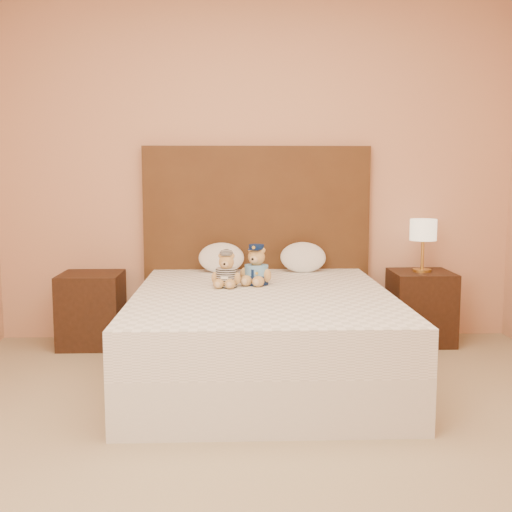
{
  "coord_description": "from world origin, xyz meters",
  "views": [
    {
      "loc": [
        -0.18,
        -2.76,
        1.29
      ],
      "look_at": [
        -0.03,
        1.45,
        0.75
      ],
      "focal_mm": 45.0,
      "sensor_mm": 36.0,
      "label": 1
    }
  ],
  "objects_px": {
    "lamp": "(423,233)",
    "teddy_prisoner": "(226,270)",
    "nightstand_right": "(421,307)",
    "pillow_left": "(221,256)",
    "bed": "(263,335)",
    "pillow_right": "(303,256)",
    "nightstand_left": "(92,310)",
    "teddy_police": "(256,265)"
  },
  "relations": [
    {
      "from": "lamp",
      "to": "teddy_prisoner",
      "type": "height_order",
      "value": "lamp"
    },
    {
      "from": "nightstand_right",
      "to": "pillow_left",
      "type": "relative_size",
      "value": 1.6
    },
    {
      "from": "teddy_prisoner",
      "to": "lamp",
      "type": "bearing_deg",
      "value": 33.82
    },
    {
      "from": "bed",
      "to": "pillow_right",
      "type": "bearing_deg",
      "value": 67.4
    },
    {
      "from": "lamp",
      "to": "bed",
      "type": "bearing_deg",
      "value": -147.38
    },
    {
      "from": "nightstand_left",
      "to": "teddy_prisoner",
      "type": "distance_m",
      "value": 1.25
    },
    {
      "from": "nightstand_left",
      "to": "pillow_right",
      "type": "xyz_separation_m",
      "value": [
        1.6,
        0.03,
        0.4
      ]
    },
    {
      "from": "bed",
      "to": "pillow_left",
      "type": "bearing_deg",
      "value": 108.24
    },
    {
      "from": "nightstand_left",
      "to": "teddy_prisoner",
      "type": "height_order",
      "value": "teddy_prisoner"
    },
    {
      "from": "lamp",
      "to": "pillow_left",
      "type": "bearing_deg",
      "value": 178.87
    },
    {
      "from": "pillow_right",
      "to": "pillow_left",
      "type": "bearing_deg",
      "value": 180.0
    },
    {
      "from": "bed",
      "to": "pillow_left",
      "type": "height_order",
      "value": "pillow_left"
    },
    {
      "from": "bed",
      "to": "pillow_left",
      "type": "relative_size",
      "value": 5.83
    },
    {
      "from": "lamp",
      "to": "teddy_police",
      "type": "xyz_separation_m",
      "value": [
        -1.28,
        -0.53,
        -0.16
      ]
    },
    {
      "from": "nightstand_left",
      "to": "pillow_left",
      "type": "relative_size",
      "value": 1.6
    },
    {
      "from": "nightstand_right",
      "to": "lamp",
      "type": "height_order",
      "value": "lamp"
    },
    {
      "from": "lamp",
      "to": "pillow_left",
      "type": "xyz_separation_m",
      "value": [
        -1.52,
        0.03,
        -0.18
      ]
    },
    {
      "from": "lamp",
      "to": "nightstand_right",
      "type": "bearing_deg",
      "value": 0.0
    },
    {
      "from": "teddy_police",
      "to": "pillow_left",
      "type": "height_order",
      "value": "teddy_police"
    },
    {
      "from": "teddy_police",
      "to": "pillow_right",
      "type": "distance_m",
      "value": 0.67
    },
    {
      "from": "nightstand_left",
      "to": "bed",
      "type": "bearing_deg",
      "value": -32.62
    },
    {
      "from": "nightstand_right",
      "to": "pillow_right",
      "type": "xyz_separation_m",
      "value": [
        -0.9,
        0.03,
        0.4
      ]
    },
    {
      "from": "lamp",
      "to": "pillow_right",
      "type": "xyz_separation_m",
      "value": [
        -0.9,
        0.03,
        -0.18
      ]
    },
    {
      "from": "bed",
      "to": "nightstand_right",
      "type": "height_order",
      "value": "same"
    },
    {
      "from": "nightstand_left",
      "to": "teddy_prisoner",
      "type": "xyz_separation_m",
      "value": [
        1.02,
        -0.61,
        0.39
      ]
    },
    {
      "from": "teddy_police",
      "to": "nightstand_right",
      "type": "bearing_deg",
      "value": 46.15
    },
    {
      "from": "nightstand_left",
      "to": "nightstand_right",
      "type": "height_order",
      "value": "same"
    },
    {
      "from": "lamp",
      "to": "nightstand_left",
      "type": "bearing_deg",
      "value": 180.0
    },
    {
      "from": "pillow_left",
      "to": "pillow_right",
      "type": "bearing_deg",
      "value": 0.0
    },
    {
      "from": "bed",
      "to": "nightstand_right",
      "type": "relative_size",
      "value": 3.64
    },
    {
      "from": "nightstand_right",
      "to": "pillow_left",
      "type": "bearing_deg",
      "value": 178.87
    },
    {
      "from": "lamp",
      "to": "teddy_prisoner",
      "type": "relative_size",
      "value": 1.74
    },
    {
      "from": "teddy_prisoner",
      "to": "pillow_left",
      "type": "xyz_separation_m",
      "value": [
        -0.04,
        0.64,
        0.01
      ]
    },
    {
      "from": "pillow_left",
      "to": "pillow_right",
      "type": "distance_m",
      "value": 0.62
    },
    {
      "from": "teddy_police",
      "to": "teddy_prisoner",
      "type": "bearing_deg",
      "value": -134.44
    },
    {
      "from": "bed",
      "to": "lamp",
      "type": "bearing_deg",
      "value": 32.62
    },
    {
      "from": "teddy_police",
      "to": "teddy_prisoner",
      "type": "distance_m",
      "value": 0.22
    },
    {
      "from": "teddy_police",
      "to": "teddy_prisoner",
      "type": "relative_size",
      "value": 1.17
    },
    {
      "from": "nightstand_right",
      "to": "bed",
      "type": "bearing_deg",
      "value": -147.38
    },
    {
      "from": "bed",
      "to": "nightstand_left",
      "type": "xyz_separation_m",
      "value": [
        -1.25,
        0.8,
        -0.0
      ]
    },
    {
      "from": "nightstand_left",
      "to": "pillow_left",
      "type": "distance_m",
      "value": 1.05
    },
    {
      "from": "lamp",
      "to": "pillow_right",
      "type": "bearing_deg",
      "value": 178.1
    }
  ]
}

